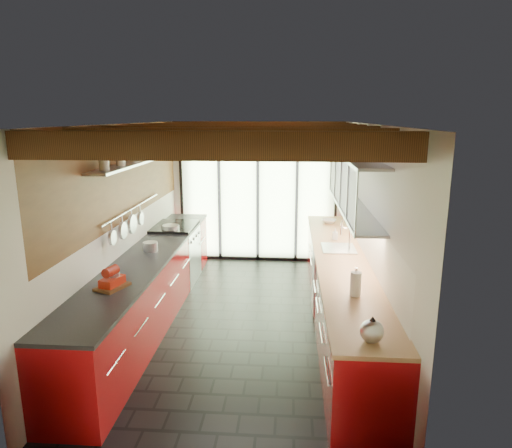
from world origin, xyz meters
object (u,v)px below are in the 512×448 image
at_px(kettle, 372,330).
at_px(bowl, 329,221).
at_px(stand_mixer, 112,279).
at_px(paper_towel, 356,284).
at_px(soap_bottle, 335,234).

distance_m(kettle, bowl, 4.21).
relative_size(stand_mixer, bowl, 1.23).
height_order(kettle, paper_towel, paper_towel).
distance_m(kettle, soap_bottle, 3.12).
xyz_separation_m(kettle, soap_bottle, (0.00, 3.12, -0.02)).
bearing_deg(stand_mixer, kettle, -21.63).
height_order(stand_mixer, soap_bottle, stand_mixer).
height_order(paper_towel, soap_bottle, paper_towel).
relative_size(kettle, bowl, 1.07).
bearing_deg(bowl, paper_towel, -90.00).
height_order(stand_mixer, kettle, stand_mixer).
bearing_deg(stand_mixer, bowl, 51.54).
xyz_separation_m(soap_bottle, bowl, (0.00, 1.08, -0.05)).
xyz_separation_m(kettle, paper_towel, (0.00, 0.96, 0.02)).
relative_size(soap_bottle, bowl, 0.69).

